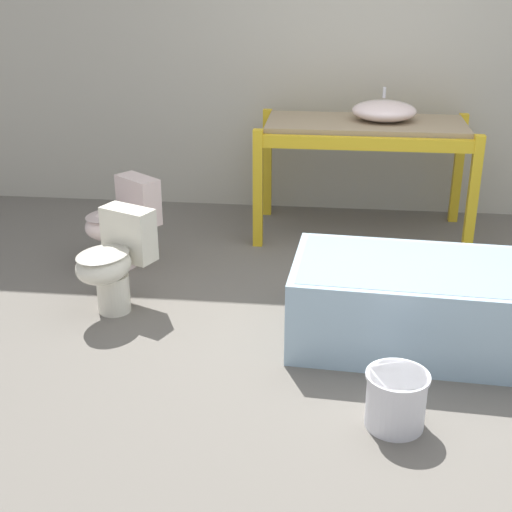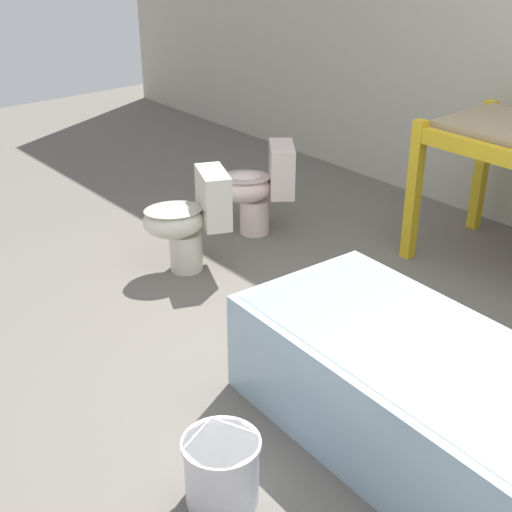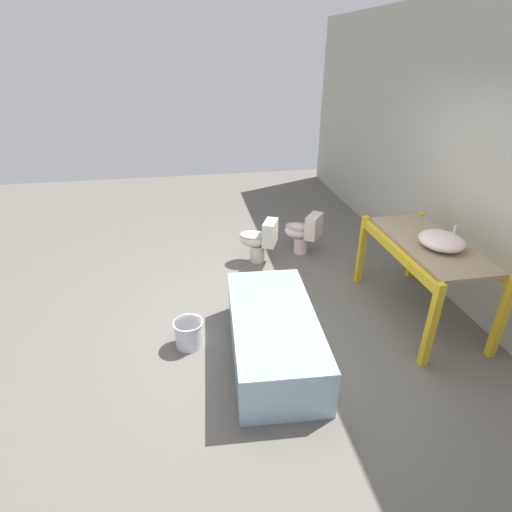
{
  "view_description": "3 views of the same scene",
  "coord_description": "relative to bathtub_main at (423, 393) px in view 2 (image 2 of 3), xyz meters",
  "views": [
    {
      "loc": [
        -0.25,
        -3.77,
        2.03
      ],
      "look_at": [
        -0.65,
        -0.19,
        0.5
      ],
      "focal_mm": 50.0,
      "sensor_mm": 36.0,
      "label": 1
    },
    {
      "loc": [
        1.7,
        -2.14,
        2.01
      ],
      "look_at": [
        -0.65,
        -0.17,
        0.49
      ],
      "focal_mm": 50.0,
      "sensor_mm": 36.0,
      "label": 2
    },
    {
      "loc": [
        3.31,
        -0.84,
        2.65
      ],
      "look_at": [
        -0.68,
        -0.14,
        0.54
      ],
      "focal_mm": 28.0,
      "sensor_mm": 36.0,
      "label": 3
    }
  ],
  "objects": [
    {
      "name": "toilet_far",
      "position": [
        -1.91,
        0.21,
        0.06
      ],
      "size": [
        0.49,
        0.59,
        0.61
      ],
      "rotation": [
        0.0,
        0.0,
        -0.42
      ],
      "color": "silver",
      "rests_on": "ground_plane"
    },
    {
      "name": "toilet_near",
      "position": [
        -2.06,
        0.88,
        0.06
      ],
      "size": [
        0.56,
        0.59,
        0.61
      ],
      "rotation": [
        0.0,
        0.0,
        -0.66
      ],
      "color": "silver",
      "rests_on": "ground_plane"
    },
    {
      "name": "bucket_white",
      "position": [
        -0.29,
        -0.79,
        -0.13
      ],
      "size": [
        0.29,
        0.29,
        0.27
      ],
      "color": "silver",
      "rests_on": "ground_plane"
    },
    {
      "name": "bathtub_main",
      "position": [
        0.0,
        0.0,
        0.0
      ],
      "size": [
        1.67,
        0.87,
        0.47
      ],
      "rotation": [
        0.0,
        0.0,
        -0.06
      ],
      "color": "#99B7CC",
      "rests_on": "ground_plane"
    },
    {
      "name": "ground_plane",
      "position": [
        -0.37,
        0.16,
        -0.27
      ],
      "size": [
        12.0,
        12.0,
        0.0
      ],
      "primitive_type": "plane",
      "color": "#666059"
    }
  ]
}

